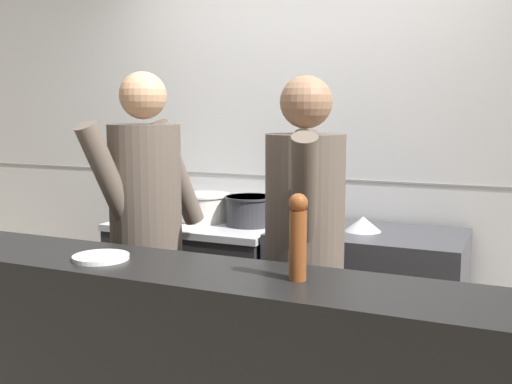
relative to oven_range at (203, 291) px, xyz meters
name	(u,v)px	position (x,y,z in m)	size (l,w,h in m)	color
wall_back_tiled	(305,154)	(0.52, 0.40, 0.85)	(8.00, 0.06, 2.60)	white
oven_range	(203,291)	(0.00, 0.00, 0.00)	(1.04, 0.71, 0.89)	#232326
prep_counter	(367,312)	(1.05, 0.00, 0.01)	(1.02, 0.65, 0.92)	#38383D
stock_pot	(161,200)	(-0.30, 0.00, 0.56)	(0.25, 0.25, 0.21)	#B7BABF
sauce_pot	(204,207)	(0.01, 0.01, 0.54)	(0.33, 0.33, 0.17)	beige
braising_pot	(250,210)	(0.33, 0.00, 0.54)	(0.30, 0.30, 0.18)	#2D2D33
mixing_bowl_steel	(363,224)	(1.01, 0.00, 0.51)	(0.20, 0.20, 0.08)	#B7BABF
chefs_knife	(303,231)	(0.72, -0.17, 0.47)	(0.31, 0.19, 0.02)	#B7BABF
plated_dish_main	(101,257)	(0.29, -1.33, 0.55)	(0.22, 0.22, 0.02)	white
pepper_mill	(298,235)	(1.10, -1.28, 0.70)	(0.07, 0.07, 0.31)	brown
chef_head_cook	(146,229)	(0.08, -0.72, 0.53)	(0.45, 0.77, 1.76)	black
chef_sous	(304,250)	(0.93, -0.74, 0.51)	(0.45, 0.74, 1.72)	black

